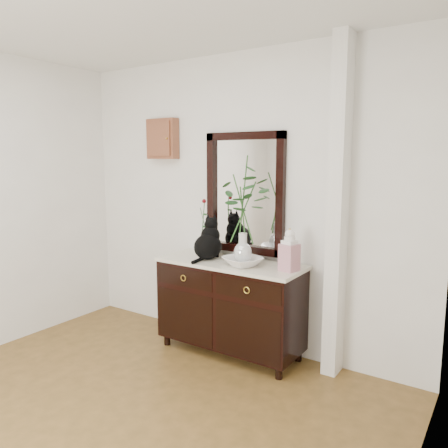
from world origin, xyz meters
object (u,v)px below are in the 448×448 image
Objects in this scene: sideboard at (230,302)px; ginger_jar at (289,249)px; cat at (208,238)px; lotus_bowl at (243,262)px.

ginger_jar is (0.57, -0.00, 0.55)m from sideboard.
sideboard is 3.77× the size of ginger_jar.
lotus_bowl is (0.40, -0.06, -0.15)m from cat.
lotus_bowl is at bearing -169.34° from ginger_jar.
cat is at bearing -178.64° from ginger_jar.
sideboard is at bearing 180.00° from ginger_jar.
cat is at bearing 172.18° from lotus_bowl.
cat is 0.80m from ginger_jar.
cat is 1.08× the size of ginger_jar.
cat is at bearing -175.30° from sideboard.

